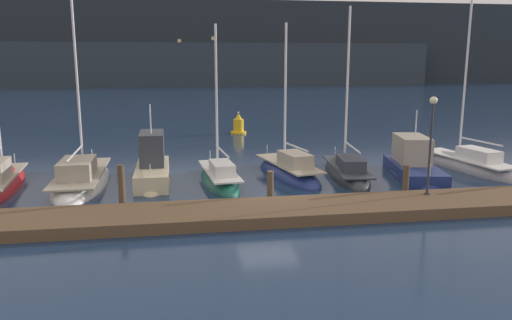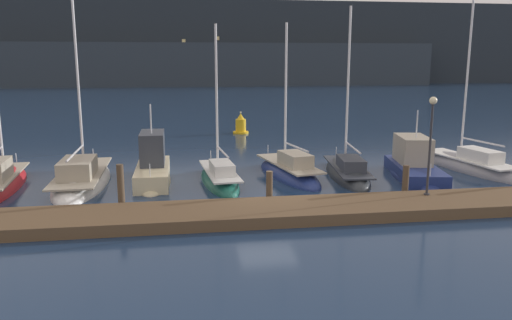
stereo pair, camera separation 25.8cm
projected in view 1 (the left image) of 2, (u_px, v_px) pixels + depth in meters
The scene contains 16 objects.
ground_plane at pixel (268, 201), 21.71m from camera, with size 400.00×400.00×0.00m, color #192D4C.
dock at pixel (278, 211), 19.54m from camera, with size 34.28×2.80×0.45m, color brown.
mooring_pile_1 at pixel (122, 189), 20.03m from camera, with size 0.28×0.28×1.96m, color #4C3D2D.
mooring_pile_2 at pixel (270, 188), 21.04m from camera, with size 0.28×0.28×1.47m, color #4C3D2D.
mooring_pile_3 at pixel (406, 182), 21.99m from camera, with size 0.28×0.28×1.53m, color #4C3D2D.
sailboat_berth_1 at pixel (1, 186), 23.81m from camera, with size 2.32×7.30×10.93m.
sailboat_berth_2 at pixel (82, 181), 24.69m from camera, with size 2.64×8.45×11.74m.
motorboat_berth_3 at pixel (153, 171), 25.12m from camera, with size 1.76×5.77×4.37m.
sailboat_berth_4 at pixel (220, 181), 24.94m from camera, with size 2.17×6.40×8.46m.
sailboat_berth_5 at pixel (289, 174), 26.27m from camera, with size 3.14×6.87×8.66m.
sailboat_berth_6 at pixel (347, 174), 26.45m from camera, with size 2.71×7.14×9.48m.
motorboat_berth_7 at pixel (413, 170), 26.31m from camera, with size 3.26×6.40×4.10m.
sailboat_berth_8 at pixel (466, 167), 28.04m from camera, with size 3.09×7.65×9.99m.
channel_buoy at pixel (238, 125), 41.36m from camera, with size 1.30×1.30×1.82m.
dock_lamppost at pixel (431, 130), 20.62m from camera, with size 0.32×0.32×4.14m.
hillside_backdrop at pixel (178, 47), 119.73m from camera, with size 240.00×23.00×19.42m.
Camera 1 is at (-3.87, -20.56, 6.10)m, focal length 35.00 mm.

